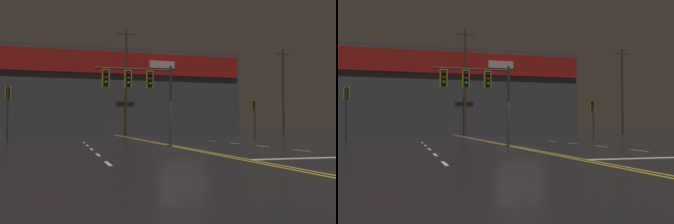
{
  "view_description": "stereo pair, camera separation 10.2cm",
  "coord_description": "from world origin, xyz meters",
  "views": [
    {
      "loc": [
        -6.11,
        -18.98,
        1.2
      ],
      "look_at": [
        0.0,
        2.85,
        2.0
      ],
      "focal_mm": 40.0,
      "sensor_mm": 36.0,
      "label": 1
    },
    {
      "loc": [
        -6.01,
        -19.01,
        1.2
      ],
      "look_at": [
        0.0,
        2.85,
        2.0
      ],
      "focal_mm": 40.0,
      "sensor_mm": 36.0,
      "label": 2
    }
  ],
  "objects": [
    {
      "name": "building_backdrop",
      "position": [
        0.0,
        31.3,
        5.35
      ],
      "size": [
        32.84,
        10.23,
        10.67
      ],
      "color": "#4C4C51",
      "rests_on": "ground"
    },
    {
      "name": "utility_pole_row",
      "position": [
        -0.26,
        24.21,
        6.24
      ],
      "size": [
        45.32,
        0.26,
        12.47
      ],
      "color": "#4C3828",
      "rests_on": "ground"
    },
    {
      "name": "ground_plane",
      "position": [
        0.0,
        0.0,
        0.0
      ],
      "size": [
        200.0,
        200.0,
        0.0
      ],
      "primitive_type": "plane",
      "color": "black"
    },
    {
      "name": "traffic_signal_corner_northwest",
      "position": [
        -10.01,
        10.1,
        2.96
      ],
      "size": [
        0.42,
        0.36,
        4.02
      ],
      "color": "#38383D",
      "rests_on": "ground"
    },
    {
      "name": "road_markings",
      "position": [
        0.88,
        -1.34,
        0.0
      ],
      "size": [
        14.12,
        60.0,
        0.01
      ],
      "color": "gold",
      "rests_on": "ground"
    },
    {
      "name": "traffic_signal_median",
      "position": [
        -2.21,
        1.27,
        3.51
      ],
      "size": [
        4.33,
        0.36,
        4.54
      ],
      "color": "#38383D",
      "rests_on": "ground"
    },
    {
      "name": "traffic_signal_corner_northeast",
      "position": [
        10.22,
        10.92,
        2.54
      ],
      "size": [
        0.42,
        0.36,
        3.46
      ],
      "color": "#38383D",
      "rests_on": "ground"
    }
  ]
}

